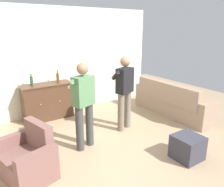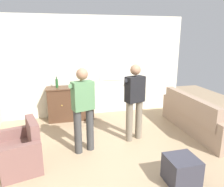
{
  "view_description": "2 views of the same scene",
  "coord_description": "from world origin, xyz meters",
  "px_view_note": "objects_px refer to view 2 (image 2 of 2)",
  "views": [
    {
      "loc": [
        -2.35,
        -3.0,
        2.27
      ],
      "look_at": [
        -0.23,
        0.17,
        1.11
      ],
      "focal_mm": 35.0,
      "sensor_mm": 36.0,
      "label": 1
    },
    {
      "loc": [
        -1.11,
        -3.5,
        2.26
      ],
      "look_at": [
        -0.09,
        0.43,
        1.18
      ],
      "focal_mm": 35.0,
      "sensor_mm": 36.0,
      "label": 2
    }
  ],
  "objects_px": {
    "person_standing_right": "(134,99)",
    "bottle_liquor_amber": "(57,83)",
    "ottoman": "(181,170)",
    "armchair": "(21,152)",
    "couch": "(195,118)",
    "sideboard_cabinet": "(71,103)",
    "person_standing_left": "(83,106)",
    "bottle_wine_green": "(81,82)"
  },
  "relations": [
    {
      "from": "person_standing_right",
      "to": "bottle_liquor_amber",
      "type": "bearing_deg",
      "value": 134.99
    },
    {
      "from": "bottle_liquor_amber",
      "to": "ottoman",
      "type": "relative_size",
      "value": 0.62
    },
    {
      "from": "armchair",
      "to": "couch",
      "type": "bearing_deg",
      "value": 7.91
    },
    {
      "from": "couch",
      "to": "sideboard_cabinet",
      "type": "distance_m",
      "value": 3.22
    },
    {
      "from": "couch",
      "to": "person_standing_left",
      "type": "relative_size",
      "value": 1.39
    },
    {
      "from": "bottle_wine_green",
      "to": "couch",
      "type": "bearing_deg",
      "value": -32.4
    },
    {
      "from": "couch",
      "to": "bottle_wine_green",
      "type": "bearing_deg",
      "value": 147.6
    },
    {
      "from": "couch",
      "to": "ottoman",
      "type": "relative_size",
      "value": 4.95
    },
    {
      "from": "sideboard_cabinet",
      "to": "bottle_wine_green",
      "type": "bearing_deg",
      "value": 2.05
    },
    {
      "from": "couch",
      "to": "person_standing_right",
      "type": "relative_size",
      "value": 1.39
    },
    {
      "from": "couch",
      "to": "ottoman",
      "type": "bearing_deg",
      "value": -129.56
    },
    {
      "from": "armchair",
      "to": "person_standing_left",
      "type": "bearing_deg",
      "value": 14.52
    },
    {
      "from": "person_standing_right",
      "to": "ottoman",
      "type": "bearing_deg",
      "value": -82.6
    },
    {
      "from": "couch",
      "to": "sideboard_cabinet",
      "type": "relative_size",
      "value": 1.86
    },
    {
      "from": "person_standing_left",
      "to": "couch",
      "type": "bearing_deg",
      "value": 5.02
    },
    {
      "from": "person_standing_right",
      "to": "bottle_wine_green",
      "type": "bearing_deg",
      "value": 121.08
    },
    {
      "from": "bottle_wine_green",
      "to": "ottoman",
      "type": "distance_m",
      "value": 3.5
    },
    {
      "from": "armchair",
      "to": "ottoman",
      "type": "distance_m",
      "value": 2.71
    },
    {
      "from": "person_standing_left",
      "to": "sideboard_cabinet",
      "type": "bearing_deg",
      "value": 94.02
    },
    {
      "from": "sideboard_cabinet",
      "to": "ottoman",
      "type": "height_order",
      "value": "sideboard_cabinet"
    },
    {
      "from": "sideboard_cabinet",
      "to": "bottle_wine_green",
      "type": "height_order",
      "value": "bottle_wine_green"
    },
    {
      "from": "bottle_liquor_amber",
      "to": "ottoman",
      "type": "height_order",
      "value": "bottle_liquor_amber"
    },
    {
      "from": "armchair",
      "to": "person_standing_right",
      "type": "xyz_separation_m",
      "value": [
        2.28,
        0.54,
        0.65
      ]
    },
    {
      "from": "couch",
      "to": "person_standing_left",
      "type": "bearing_deg",
      "value": -174.98
    },
    {
      "from": "couch",
      "to": "sideboard_cabinet",
      "type": "xyz_separation_m",
      "value": [
        -2.8,
        1.57,
        0.11
      ]
    },
    {
      "from": "bottle_liquor_amber",
      "to": "person_standing_left",
      "type": "bearing_deg",
      "value": -75.94
    },
    {
      "from": "sideboard_cabinet",
      "to": "bottle_wine_green",
      "type": "distance_m",
      "value": 0.66
    },
    {
      "from": "bottle_wine_green",
      "to": "person_standing_left",
      "type": "height_order",
      "value": "person_standing_left"
    },
    {
      "from": "ottoman",
      "to": "armchair",
      "type": "bearing_deg",
      "value": 156.51
    },
    {
      "from": "sideboard_cabinet",
      "to": "bottle_liquor_amber",
      "type": "xyz_separation_m",
      "value": [
        -0.33,
        0.03,
        0.58
      ]
    },
    {
      "from": "sideboard_cabinet",
      "to": "ottoman",
      "type": "relative_size",
      "value": 2.65
    },
    {
      "from": "sideboard_cabinet",
      "to": "person_standing_left",
      "type": "bearing_deg",
      "value": -85.98
    },
    {
      "from": "bottle_wine_green",
      "to": "bottle_liquor_amber",
      "type": "height_order",
      "value": "bottle_wine_green"
    },
    {
      "from": "bottle_liquor_amber",
      "to": "person_standing_right",
      "type": "xyz_separation_m",
      "value": [
        1.6,
        -1.6,
        -0.1
      ]
    },
    {
      "from": "couch",
      "to": "ottoman",
      "type": "height_order",
      "value": "couch"
    },
    {
      "from": "armchair",
      "to": "bottle_wine_green",
      "type": "bearing_deg",
      "value": 57.83
    },
    {
      "from": "couch",
      "to": "person_standing_left",
      "type": "distance_m",
      "value": 2.75
    },
    {
      "from": "couch",
      "to": "armchair",
      "type": "bearing_deg",
      "value": -172.09
    },
    {
      "from": "couch",
      "to": "armchair",
      "type": "distance_m",
      "value": 3.86
    },
    {
      "from": "bottle_liquor_amber",
      "to": "ottoman",
      "type": "distance_m",
      "value": 3.78
    },
    {
      "from": "bottle_wine_green",
      "to": "armchair",
      "type": "bearing_deg",
      "value": -122.17
    },
    {
      "from": "sideboard_cabinet",
      "to": "bottle_liquor_amber",
      "type": "relative_size",
      "value": 4.29
    }
  ]
}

